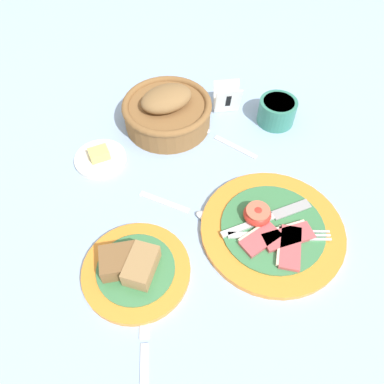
{
  "coord_description": "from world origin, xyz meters",
  "views": [
    {
      "loc": [
        -0.16,
        -0.32,
        0.6
      ],
      "look_at": [
        -0.06,
        0.11,
        0.02
      ],
      "focal_mm": 35.0,
      "sensor_mm": 36.0,
      "label": 1
    }
  ],
  "objects_px": {
    "butter_dish": "(100,158)",
    "number_card": "(227,98)",
    "bread_plate": "(134,268)",
    "sugar_cup": "(277,111)",
    "teaspoon_by_saucer": "(200,214)",
    "breakfast_plate": "(272,230)",
    "fork_on_cloth": "(144,355)",
    "teaspoon_near_cup": "(207,131)",
    "bread_basket": "(167,111)"
  },
  "relations": [
    {
      "from": "butter_dish",
      "to": "number_card",
      "type": "distance_m",
      "value": 0.32
    },
    {
      "from": "bread_plate",
      "to": "butter_dish",
      "type": "distance_m",
      "value": 0.28
    },
    {
      "from": "sugar_cup",
      "to": "teaspoon_by_saucer",
      "type": "bearing_deg",
      "value": -136.57
    },
    {
      "from": "teaspoon_by_saucer",
      "to": "number_card",
      "type": "bearing_deg",
      "value": 101.73
    },
    {
      "from": "butter_dish",
      "to": "sugar_cup",
      "type": "bearing_deg",
      "value": 5.1
    },
    {
      "from": "number_card",
      "to": "sugar_cup",
      "type": "bearing_deg",
      "value": -24.53
    },
    {
      "from": "breakfast_plate",
      "to": "fork_on_cloth",
      "type": "bearing_deg",
      "value": -148.02
    },
    {
      "from": "teaspoon_near_cup",
      "to": "breakfast_plate",
      "type": "bearing_deg",
      "value": 149.58
    },
    {
      "from": "bread_basket",
      "to": "teaspoon_by_saucer",
      "type": "xyz_separation_m",
      "value": [
        0.01,
        -0.27,
        -0.03
      ]
    },
    {
      "from": "teaspoon_by_saucer",
      "to": "fork_on_cloth",
      "type": "bearing_deg",
      "value": -84.71
    },
    {
      "from": "fork_on_cloth",
      "to": "breakfast_plate",
      "type": "bearing_deg",
      "value": -49.25
    },
    {
      "from": "bread_basket",
      "to": "fork_on_cloth",
      "type": "bearing_deg",
      "value": -104.46
    },
    {
      "from": "butter_dish",
      "to": "bread_plate",
      "type": "bearing_deg",
      "value": -81.95
    },
    {
      "from": "breakfast_plate",
      "to": "teaspoon_near_cup",
      "type": "height_order",
      "value": "breakfast_plate"
    },
    {
      "from": "teaspoon_near_cup",
      "to": "bread_plate",
      "type": "bearing_deg",
      "value": 105.22
    },
    {
      "from": "sugar_cup",
      "to": "teaspoon_near_cup",
      "type": "distance_m",
      "value": 0.17
    },
    {
      "from": "breakfast_plate",
      "to": "fork_on_cloth",
      "type": "xyz_separation_m",
      "value": [
        -0.26,
        -0.16,
        -0.01
      ]
    },
    {
      "from": "sugar_cup",
      "to": "teaspoon_near_cup",
      "type": "relative_size",
      "value": 0.54
    },
    {
      "from": "bread_basket",
      "to": "teaspoon_by_saucer",
      "type": "relative_size",
      "value": 1.22
    },
    {
      "from": "bread_plate",
      "to": "bread_basket",
      "type": "height_order",
      "value": "bread_basket"
    },
    {
      "from": "teaspoon_by_saucer",
      "to": "breakfast_plate",
      "type": "bearing_deg",
      "value": 8.71
    },
    {
      "from": "butter_dish",
      "to": "teaspoon_by_saucer",
      "type": "xyz_separation_m",
      "value": [
        0.18,
        -0.19,
        -0.0
      ]
    },
    {
      "from": "breakfast_plate",
      "to": "butter_dish",
      "type": "height_order",
      "value": "breakfast_plate"
    },
    {
      "from": "number_card",
      "to": "teaspoon_by_saucer",
      "type": "height_order",
      "value": "number_card"
    },
    {
      "from": "sugar_cup",
      "to": "number_card",
      "type": "bearing_deg",
      "value": 150.13
    },
    {
      "from": "number_card",
      "to": "teaspoon_near_cup",
      "type": "relative_size",
      "value": 0.47
    },
    {
      "from": "bread_plate",
      "to": "fork_on_cloth",
      "type": "xyz_separation_m",
      "value": [
        -0.0,
        -0.14,
        -0.01
      ]
    },
    {
      "from": "bread_basket",
      "to": "number_card",
      "type": "distance_m",
      "value": 0.15
    },
    {
      "from": "bread_plate",
      "to": "sugar_cup",
      "type": "height_order",
      "value": "sugar_cup"
    },
    {
      "from": "number_card",
      "to": "teaspoon_near_cup",
      "type": "distance_m",
      "value": 0.1
    },
    {
      "from": "butter_dish",
      "to": "fork_on_cloth",
      "type": "xyz_separation_m",
      "value": [
        0.03,
        -0.41,
        -0.01
      ]
    },
    {
      "from": "bread_plate",
      "to": "sugar_cup",
      "type": "bearing_deg",
      "value": 40.05
    },
    {
      "from": "bread_plate",
      "to": "teaspoon_near_cup",
      "type": "relative_size",
      "value": 1.19
    },
    {
      "from": "fork_on_cloth",
      "to": "butter_dish",
      "type": "bearing_deg",
      "value": 13.55
    },
    {
      "from": "breakfast_plate",
      "to": "teaspoon_by_saucer",
      "type": "distance_m",
      "value": 0.14
    },
    {
      "from": "breakfast_plate",
      "to": "number_card",
      "type": "bearing_deg",
      "value": 88.35
    },
    {
      "from": "teaspoon_near_cup",
      "to": "fork_on_cloth",
      "type": "bearing_deg",
      "value": 113.81
    },
    {
      "from": "bread_basket",
      "to": "butter_dish",
      "type": "xyz_separation_m",
      "value": [
        -0.16,
        -0.08,
        -0.03
      ]
    },
    {
      "from": "teaspoon_by_saucer",
      "to": "teaspoon_near_cup",
      "type": "height_order",
      "value": "same"
    },
    {
      "from": "breakfast_plate",
      "to": "sugar_cup",
      "type": "xyz_separation_m",
      "value": [
        0.11,
        0.29,
        0.02
      ]
    },
    {
      "from": "breakfast_plate",
      "to": "teaspoon_by_saucer",
      "type": "height_order",
      "value": "breakfast_plate"
    },
    {
      "from": "sugar_cup",
      "to": "butter_dish",
      "type": "xyz_separation_m",
      "value": [
        -0.41,
        -0.04,
        -0.02
      ]
    },
    {
      "from": "number_card",
      "to": "teaspoon_near_cup",
      "type": "height_order",
      "value": "number_card"
    },
    {
      "from": "sugar_cup",
      "to": "number_card",
      "type": "relative_size",
      "value": 1.17
    },
    {
      "from": "breakfast_plate",
      "to": "sugar_cup",
      "type": "height_order",
      "value": "sugar_cup"
    },
    {
      "from": "bread_basket",
      "to": "teaspoon_by_saucer",
      "type": "height_order",
      "value": "bread_basket"
    },
    {
      "from": "bread_plate",
      "to": "number_card",
      "type": "bearing_deg",
      "value": 54.12
    },
    {
      "from": "bread_plate",
      "to": "number_card",
      "type": "distance_m",
      "value": 0.46
    },
    {
      "from": "breakfast_plate",
      "to": "bread_basket",
      "type": "bearing_deg",
      "value": 112.14
    },
    {
      "from": "sugar_cup",
      "to": "teaspoon_by_saucer",
      "type": "height_order",
      "value": "sugar_cup"
    }
  ]
}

